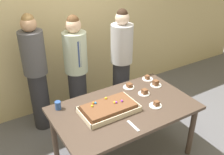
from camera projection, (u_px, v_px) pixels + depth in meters
ground_plane at (123, 155)px, 3.41m from camera, size 12.00×12.00×0.00m
interior_back_panel at (66, 15)px, 3.90m from camera, size 8.00×0.12×3.00m
party_table at (124, 113)px, 3.09m from camera, size 1.67×0.99×0.77m
sheet_cake at (109, 108)px, 2.95m from camera, size 0.66×0.39×0.11m
plated_slice_near_left at (156, 105)px, 3.05m from camera, size 0.15×0.15×0.07m
plated_slice_near_right at (147, 78)px, 3.63m from camera, size 0.15×0.15×0.07m
plated_slice_far_left at (156, 84)px, 3.48m from camera, size 0.15×0.15×0.08m
plated_slice_far_right at (129, 86)px, 3.43m from camera, size 0.15×0.15×0.06m
plated_slice_center_front at (144, 92)px, 3.29m from camera, size 0.15×0.15×0.07m
drink_cup_nearest at (58, 105)px, 2.99m from camera, size 0.07×0.07×0.10m
cake_server_utensil at (133, 126)px, 2.73m from camera, size 0.03×0.20×0.01m
person_serving_front at (121, 63)px, 3.86m from camera, size 0.32×0.32×1.69m
person_green_shirt_behind at (76, 69)px, 3.73m from camera, size 0.33×0.33×1.65m
person_striped_tie_right at (36, 73)px, 3.54m from camera, size 0.32×0.32×1.72m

